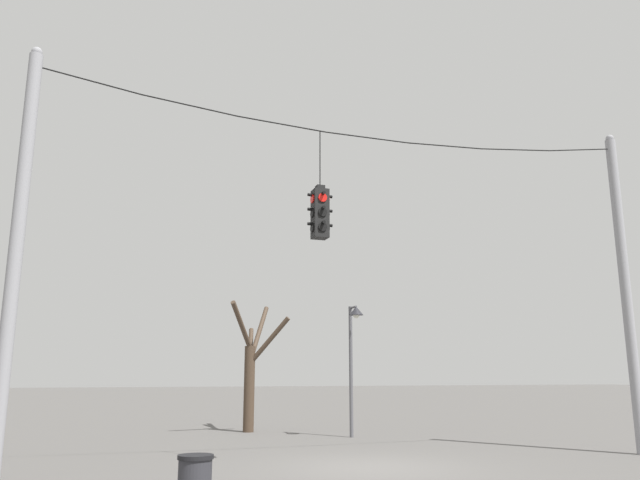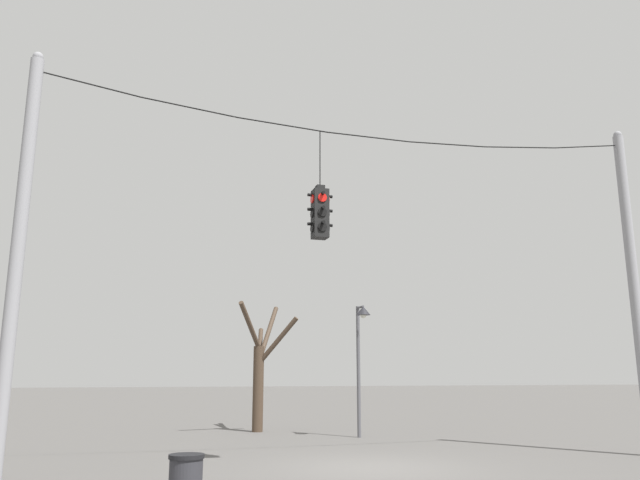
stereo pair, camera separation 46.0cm
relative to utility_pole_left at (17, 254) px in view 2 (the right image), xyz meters
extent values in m
plane|color=#565451|center=(7.31, 0.10, -4.23)|extent=(200.00, 200.00, 0.00)
cylinder|color=gray|center=(0.00, 0.00, -0.07)|extent=(0.27, 0.27, 8.32)
sphere|color=gray|center=(0.00, 0.00, 4.14)|extent=(0.21, 0.21, 0.21)
cylinder|color=gray|center=(14.63, 0.00, -0.07)|extent=(0.27, 0.27, 8.32)
sphere|color=gray|center=(14.63, 0.00, 4.14)|extent=(0.21, 0.21, 0.21)
cylinder|color=black|center=(1.04, 0.00, 3.69)|extent=(2.09, 0.03, 0.33)
cylinder|color=black|center=(3.13, 0.00, 3.44)|extent=(2.09, 0.03, 0.23)
cylinder|color=black|center=(5.22, 0.00, 3.29)|extent=(2.09, 0.03, 0.13)
cylinder|color=black|center=(7.31, 0.00, 3.24)|extent=(2.09, 0.03, 0.03)
cylinder|color=black|center=(9.40, 0.00, 3.29)|extent=(2.09, 0.03, 0.13)
cylinder|color=black|center=(11.49, 0.00, 3.44)|extent=(2.09, 0.03, 0.23)
cylinder|color=black|center=(13.58, 0.00, 3.69)|extent=(2.09, 0.03, 0.33)
cube|color=black|center=(6.10, 0.00, 1.25)|extent=(0.34, 0.34, 1.12)
cube|color=black|center=(6.10, 0.00, 1.87)|extent=(0.19, 0.19, 0.10)
cylinder|color=black|center=(6.10, 0.00, 2.58)|extent=(0.02, 0.02, 1.32)
cylinder|color=red|center=(6.10, -0.18, 1.59)|extent=(0.20, 0.03, 0.20)
cylinder|color=black|center=(6.10, -0.23, 1.68)|extent=(0.07, 0.12, 0.07)
cylinder|color=black|center=(6.10, -0.18, 1.25)|extent=(0.20, 0.03, 0.20)
cylinder|color=black|center=(6.10, -0.23, 1.34)|extent=(0.07, 0.12, 0.07)
cylinder|color=black|center=(6.10, -0.18, 0.92)|extent=(0.20, 0.03, 0.20)
cylinder|color=black|center=(6.10, -0.23, 1.01)|extent=(0.07, 0.12, 0.07)
cylinder|color=red|center=(6.10, 0.18, 1.59)|extent=(0.20, 0.03, 0.20)
cylinder|color=black|center=(6.10, 0.23, 1.68)|extent=(0.07, 0.12, 0.07)
cylinder|color=black|center=(6.10, 0.18, 1.25)|extent=(0.20, 0.03, 0.20)
cylinder|color=black|center=(6.10, 0.23, 1.34)|extent=(0.07, 0.12, 0.07)
cylinder|color=black|center=(6.10, 0.18, 0.92)|extent=(0.20, 0.03, 0.20)
cylinder|color=black|center=(6.10, 0.23, 1.01)|extent=(0.07, 0.12, 0.07)
cylinder|color=red|center=(5.92, 0.00, 1.59)|extent=(0.03, 0.20, 0.20)
cylinder|color=black|center=(5.87, 0.00, 1.68)|extent=(0.12, 0.07, 0.07)
cylinder|color=black|center=(5.92, 0.00, 1.25)|extent=(0.03, 0.20, 0.20)
cylinder|color=black|center=(5.87, 0.00, 1.34)|extent=(0.12, 0.07, 0.07)
cylinder|color=black|center=(5.92, 0.00, 0.92)|extent=(0.03, 0.20, 0.20)
cylinder|color=black|center=(5.87, 0.00, 1.01)|extent=(0.12, 0.07, 0.07)
cylinder|color=red|center=(6.29, 0.00, 1.59)|extent=(0.03, 0.20, 0.20)
cylinder|color=black|center=(6.33, 0.00, 1.68)|extent=(0.12, 0.07, 0.07)
cylinder|color=black|center=(6.29, 0.00, 1.25)|extent=(0.03, 0.20, 0.20)
cylinder|color=black|center=(6.33, 0.00, 1.34)|extent=(0.12, 0.07, 0.07)
cylinder|color=black|center=(6.29, 0.00, 0.92)|extent=(0.03, 0.20, 0.20)
cylinder|color=black|center=(6.33, 0.00, 1.01)|extent=(0.12, 0.07, 0.07)
cylinder|color=#515156|center=(9.40, 6.50, -2.14)|extent=(0.12, 0.12, 4.18)
cylinder|color=#515156|center=(9.40, 6.24, -0.10)|extent=(0.07, 0.51, 0.07)
cone|color=#232328|center=(9.40, 5.98, -0.24)|extent=(0.47, 0.47, 0.28)
sphere|color=silver|center=(9.40, 5.98, -0.38)|extent=(0.21, 0.21, 0.21)
cylinder|color=#423326|center=(6.67, 9.41, -2.75)|extent=(0.38, 0.38, 2.96)
cylinder|color=#423326|center=(6.21, 8.77, -0.60)|extent=(1.12, 1.46, 1.61)
cylinder|color=#423326|center=(6.88, 10.27, -1.33)|extent=(0.60, 1.87, 1.69)
cylinder|color=#423326|center=(7.25, 8.95, -1.09)|extent=(1.36, 1.11, 1.70)
cylinder|color=#423326|center=(7.17, 10.25, -0.76)|extent=(1.20, 1.88, 2.25)
cylinder|color=black|center=(3.06, -3.41, -3.43)|extent=(0.51, 0.51, 0.06)
camera|label=1|loc=(1.71, -12.83, -2.30)|focal=35.00mm
camera|label=2|loc=(2.15, -12.97, -2.30)|focal=35.00mm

